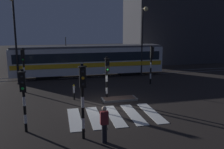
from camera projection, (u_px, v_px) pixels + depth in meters
name	position (u px, v px, depth m)	size (l,w,h in m)	color
ground_plane	(106.00, 105.00, 16.44)	(120.00, 120.00, 0.00)	black
rail_near	(86.00, 77.00, 25.42)	(80.00, 0.12, 0.03)	#59595E
rail_far	(84.00, 75.00, 26.78)	(80.00, 0.12, 0.03)	#59595E
crosswalk_zebra	(114.00, 116.00, 14.35)	(5.45, 3.77, 0.02)	silver
traffic_island	(119.00, 99.00, 17.42)	(2.48, 1.03, 0.18)	slate
traffic_light_corner_far_left	(23.00, 64.00, 18.95)	(0.36, 0.42, 3.57)	black
traffic_light_corner_far_right	(151.00, 59.00, 21.87)	(0.36, 0.42, 3.52)	black
traffic_light_kerb_mid_left	(83.00, 91.00, 10.90)	(0.36, 0.42, 3.55)	black
traffic_light_corner_near_left	(23.00, 92.00, 11.68)	(0.36, 0.42, 3.17)	black
traffic_light_median_centre	(107.00, 72.00, 17.13)	(0.36, 0.42, 3.11)	black
street_lamp_trackside_right	(143.00, 33.00, 25.32)	(0.44, 1.21, 7.16)	black
street_lamp_trackside_left	(15.00, 30.00, 22.02)	(0.44, 1.21, 7.81)	black
tram	(89.00, 60.00, 25.88)	(15.99, 2.58, 4.15)	silver
pedestrian_waiting_at_kerb	(104.00, 124.00, 10.86)	(0.36, 0.24, 1.71)	black
bollard_island_edge	(74.00, 92.00, 17.46)	(0.12, 0.12, 1.11)	black
building_backdrop	(172.00, 29.00, 36.93)	(13.28, 8.00, 9.75)	#2D2D33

